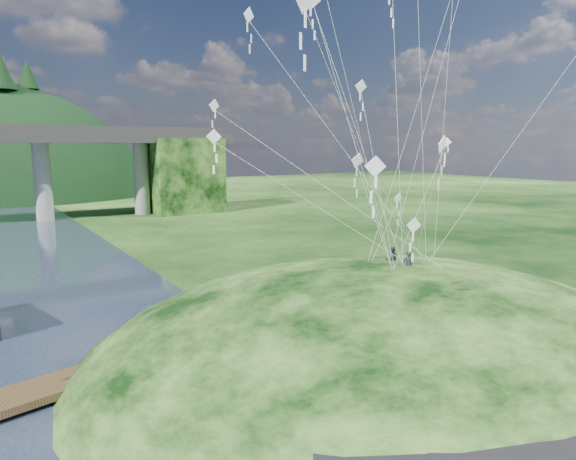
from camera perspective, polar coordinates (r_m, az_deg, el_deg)
ground at (r=24.67m, az=-0.44°, el=-19.11°), size 320.00×320.00×0.00m
grass_hill at (r=31.16m, az=10.62°, el=-16.00°), size 36.00×32.00×13.00m
wooden_dock at (r=29.09m, az=-17.45°, el=-13.92°), size 15.26×5.66×1.08m
kite_flyers at (r=31.14m, az=12.06°, el=-1.98°), size 1.15×2.34×1.73m
kite_swarm at (r=26.79m, az=9.30°, el=19.81°), size 20.25×15.78×18.99m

